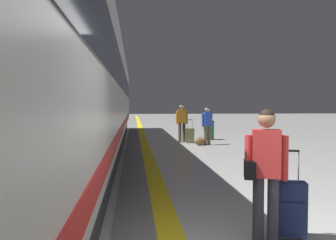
{
  "coord_description": "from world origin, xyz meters",
  "views": [
    {
      "loc": [
        -1.12,
        -2.94,
        1.69
      ],
      "look_at": [
        -0.31,
        5.38,
        1.32
      ],
      "focal_mm": 37.74,
      "sensor_mm": 36.0,
      "label": 1
    }
  ],
  "objects_px": {
    "suitcase_mid": "(190,135)",
    "traveller_foreground": "(265,166)",
    "rolling_suitcase_foreground": "(290,208)",
    "high_speed_train": "(73,77)",
    "passenger_mid": "(182,120)",
    "waste_bin": "(209,130)",
    "passenger_near": "(207,123)",
    "duffel_bag_near": "(200,142)"
  },
  "relations": [
    {
      "from": "suitcase_mid",
      "to": "rolling_suitcase_foreground",
      "type": "bearing_deg",
      "value": -92.73
    },
    {
      "from": "rolling_suitcase_foreground",
      "to": "passenger_near",
      "type": "bearing_deg",
      "value": 83.8
    },
    {
      "from": "passenger_mid",
      "to": "suitcase_mid",
      "type": "distance_m",
      "value": 0.78
    },
    {
      "from": "high_speed_train",
      "to": "duffel_bag_near",
      "type": "height_order",
      "value": "high_speed_train"
    },
    {
      "from": "traveller_foreground",
      "to": "suitcase_mid",
      "type": "height_order",
      "value": "traveller_foreground"
    },
    {
      "from": "rolling_suitcase_foreground",
      "to": "duffel_bag_near",
      "type": "xyz_separation_m",
      "value": [
        0.79,
        10.14,
        -0.24
      ]
    },
    {
      "from": "duffel_bag_near",
      "to": "passenger_mid",
      "type": "bearing_deg",
      "value": 115.23
    },
    {
      "from": "duffel_bag_near",
      "to": "passenger_near",
      "type": "bearing_deg",
      "value": 17.86
    },
    {
      "from": "duffel_bag_near",
      "to": "suitcase_mid",
      "type": "distance_m",
      "value": 1.01
    },
    {
      "from": "traveller_foreground",
      "to": "passenger_near",
      "type": "xyz_separation_m",
      "value": [
        1.48,
        10.33,
        -0.01
      ]
    },
    {
      "from": "traveller_foreground",
      "to": "duffel_bag_near",
      "type": "xyz_separation_m",
      "value": [
        1.16,
        10.22,
        -0.79
      ]
    },
    {
      "from": "high_speed_train",
      "to": "traveller_foreground",
      "type": "bearing_deg",
      "value": -63.35
    },
    {
      "from": "traveller_foreground",
      "to": "passenger_mid",
      "type": "distance_m",
      "value": 11.48
    },
    {
      "from": "high_speed_train",
      "to": "rolling_suitcase_foreground",
      "type": "height_order",
      "value": "high_speed_train"
    },
    {
      "from": "traveller_foreground",
      "to": "suitcase_mid",
      "type": "distance_m",
      "value": 11.23
    },
    {
      "from": "traveller_foreground",
      "to": "rolling_suitcase_foreground",
      "type": "distance_m",
      "value": 0.67
    },
    {
      "from": "high_speed_train",
      "to": "passenger_near",
      "type": "bearing_deg",
      "value": 37.18
    },
    {
      "from": "passenger_near",
      "to": "waste_bin",
      "type": "bearing_deg",
      "value": 75.23
    },
    {
      "from": "passenger_mid",
      "to": "passenger_near",
      "type": "bearing_deg",
      "value": -51.54
    },
    {
      "from": "high_speed_train",
      "to": "suitcase_mid",
      "type": "distance_m",
      "value": 6.55
    },
    {
      "from": "rolling_suitcase_foreground",
      "to": "duffel_bag_near",
      "type": "distance_m",
      "value": 10.17
    },
    {
      "from": "rolling_suitcase_foreground",
      "to": "suitcase_mid",
      "type": "relative_size",
      "value": 1.08
    },
    {
      "from": "traveller_foreground",
      "to": "passenger_mid",
      "type": "relative_size",
      "value": 0.95
    },
    {
      "from": "high_speed_train",
      "to": "passenger_mid",
      "type": "xyz_separation_m",
      "value": [
        3.92,
        4.8,
        -1.5
      ]
    },
    {
      "from": "waste_bin",
      "to": "suitcase_mid",
      "type": "bearing_deg",
      "value": -131.77
    },
    {
      "from": "high_speed_train",
      "to": "suitcase_mid",
      "type": "relative_size",
      "value": 29.11
    },
    {
      "from": "passenger_near",
      "to": "waste_bin",
      "type": "relative_size",
      "value": 1.77
    },
    {
      "from": "passenger_mid",
      "to": "waste_bin",
      "type": "relative_size",
      "value": 1.89
    },
    {
      "from": "passenger_near",
      "to": "suitcase_mid",
      "type": "xyz_separation_m",
      "value": [
        -0.58,
        0.85,
        -0.58
      ]
    },
    {
      "from": "rolling_suitcase_foreground",
      "to": "suitcase_mid",
      "type": "xyz_separation_m",
      "value": [
        0.53,
        11.09,
        -0.04
      ]
    },
    {
      "from": "high_speed_train",
      "to": "traveller_foreground",
      "type": "xyz_separation_m",
      "value": [
        3.35,
        -6.67,
        -1.56
      ]
    },
    {
      "from": "rolling_suitcase_foreground",
      "to": "passenger_near",
      "type": "xyz_separation_m",
      "value": [
        1.11,
        10.24,
        0.54
      ]
    },
    {
      "from": "traveller_foreground",
      "to": "waste_bin",
      "type": "bearing_deg",
      "value": 80.7
    },
    {
      "from": "passenger_mid",
      "to": "waste_bin",
      "type": "xyz_separation_m",
      "value": [
        1.47,
        1.0,
        -0.54
      ]
    },
    {
      "from": "suitcase_mid",
      "to": "traveller_foreground",
      "type": "bearing_deg",
      "value": -94.56
    },
    {
      "from": "waste_bin",
      "to": "traveller_foreground",
      "type": "bearing_deg",
      "value": -99.3
    },
    {
      "from": "rolling_suitcase_foreground",
      "to": "traveller_foreground",
      "type": "bearing_deg",
      "value": -166.66
    },
    {
      "from": "duffel_bag_near",
      "to": "suitcase_mid",
      "type": "xyz_separation_m",
      "value": [
        -0.27,
        0.96,
        0.2
      ]
    },
    {
      "from": "high_speed_train",
      "to": "suitcase_mid",
      "type": "height_order",
      "value": "high_speed_train"
    },
    {
      "from": "suitcase_mid",
      "to": "waste_bin",
      "type": "xyz_separation_m",
      "value": [
        1.15,
        1.29,
        0.11
      ]
    },
    {
      "from": "passenger_mid",
      "to": "high_speed_train",
      "type": "bearing_deg",
      "value": -129.23
    },
    {
      "from": "suitcase_mid",
      "to": "passenger_mid",
      "type": "bearing_deg",
      "value": 138.06
    }
  ]
}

